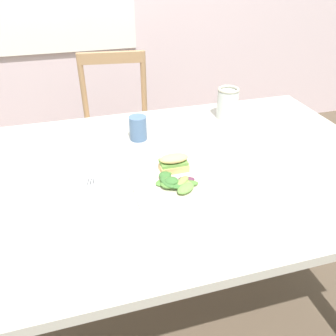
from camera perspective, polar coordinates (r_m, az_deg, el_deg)
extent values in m
plane|color=brown|center=(1.61, 0.18, -23.88)|extent=(8.83, 8.83, 0.00)
cube|color=#BCB7AD|center=(1.14, 2.07, -0.22)|extent=(1.39, 0.93, 0.03)
cube|color=#2D2D33|center=(1.67, -23.85, -6.97)|extent=(0.07, 0.07, 0.71)
cube|color=#2D2D33|center=(1.88, 16.53, -0.56)|extent=(0.07, 0.07, 0.71)
cylinder|color=tan|center=(1.94, -12.61, -3.81)|extent=(0.03, 0.03, 0.43)
cylinder|color=tan|center=(1.94, -2.57, -3.01)|extent=(0.03, 0.03, 0.43)
cylinder|color=tan|center=(2.22, -12.30, 1.34)|extent=(0.03, 0.03, 0.43)
cylinder|color=tan|center=(2.22, -3.55, 2.05)|extent=(0.03, 0.03, 0.43)
cube|color=tan|center=(1.96, -8.25, 4.82)|extent=(0.45, 0.45, 0.02)
cylinder|color=tan|center=(2.05, -13.75, 12.20)|extent=(0.03, 0.03, 0.42)
cylinder|color=tan|center=(2.04, -4.01, 13.01)|extent=(0.03, 0.03, 0.42)
cube|color=tan|center=(1.98, -9.35, 17.54)|extent=(0.36, 0.07, 0.06)
cube|color=beige|center=(1.06, 0.59, -1.81)|extent=(0.25, 0.25, 0.01)
cube|color=#DBB270|center=(1.08, 0.99, 0.10)|extent=(0.09, 0.05, 0.02)
cube|color=#6B9E47|center=(1.08, 0.90, 0.98)|extent=(0.08, 0.05, 0.01)
ellipsoid|color=#DBB270|center=(1.06, 1.00, 1.60)|extent=(0.09, 0.05, 0.02)
ellipsoid|color=#518438|center=(1.02, -0.97, -2.41)|extent=(0.05, 0.05, 0.01)
ellipsoid|color=#3D7033|center=(1.00, 1.75, -2.70)|extent=(0.06, 0.05, 0.01)
ellipsoid|color=#84A84C|center=(1.01, 2.41, -2.19)|extent=(0.06, 0.06, 0.02)
ellipsoid|color=#3D7033|center=(1.04, -0.51, -1.24)|extent=(0.04, 0.04, 0.02)
ellipsoid|color=#84A84C|center=(1.01, 0.11, -2.20)|extent=(0.04, 0.04, 0.01)
ellipsoid|color=#602D47|center=(1.03, 3.07, -1.86)|extent=(0.05, 0.04, 0.01)
ellipsoid|color=#6B9E47|center=(0.99, 2.93, -3.37)|extent=(0.07, 0.06, 0.02)
ellipsoid|color=#3D7033|center=(1.00, 0.58, -2.13)|extent=(0.05, 0.05, 0.02)
ellipsoid|color=#518438|center=(1.06, 0.03, -0.95)|extent=(0.05, 0.06, 0.01)
ellipsoid|color=#3D7033|center=(1.00, -0.14, -2.33)|extent=(0.04, 0.07, 0.01)
ellipsoid|color=#84A84C|center=(1.01, 3.07, -2.74)|extent=(0.04, 0.04, 0.01)
ellipsoid|color=#518438|center=(1.00, -0.10, -2.74)|extent=(0.05, 0.05, 0.01)
ellipsoid|color=#518438|center=(1.02, 3.54, -2.56)|extent=(0.06, 0.03, 0.01)
ellipsoid|color=#518438|center=(1.00, 2.93, -2.85)|extent=(0.05, 0.05, 0.01)
cube|color=white|center=(1.01, -13.07, -4.93)|extent=(0.14, 0.25, 0.00)
cube|color=silver|center=(0.99, -13.25, -5.56)|extent=(0.04, 0.14, 0.00)
cube|color=silver|center=(1.06, -12.64, -2.49)|extent=(0.03, 0.05, 0.00)
cube|color=#38383D|center=(1.06, -12.19, -2.17)|extent=(0.01, 0.03, 0.00)
cube|color=#38383D|center=(1.07, -12.61, -2.19)|extent=(0.01, 0.03, 0.00)
cube|color=#38383D|center=(1.07, -13.04, -2.20)|extent=(0.01, 0.03, 0.00)
cylinder|color=#995623|center=(1.47, 9.71, 9.93)|extent=(0.08, 0.08, 0.09)
cylinder|color=silver|center=(1.47, 9.75, 10.34)|extent=(0.09, 0.09, 0.11)
torus|color=#B7B29E|center=(1.45, 9.99, 12.65)|extent=(0.09, 0.09, 0.01)
cylinder|color=#4C6B93|center=(1.28, -4.97, 6.58)|extent=(0.06, 0.06, 0.09)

